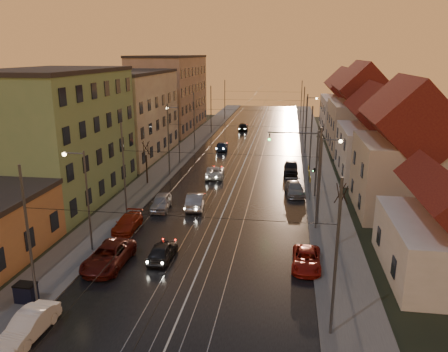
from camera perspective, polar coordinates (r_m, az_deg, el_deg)
The scene contains 48 objects.
ground at distance 31.56m, azimuth -3.39°, elevation -12.37°, with size 160.00×160.00×0.00m, color black.
road at distance 69.08m, azimuth 3.33°, elevation 3.35°, with size 16.00×120.00×0.04m, color black.
sidewalk_left at distance 70.62m, azimuth -4.79°, elevation 3.64°, with size 4.00×120.00×0.15m, color #4C4C4C.
sidewalk_right at distance 68.94m, azimuth 11.65°, elevation 3.07°, with size 4.00×120.00×0.15m, color #4C4C4C.
tram_rail_0 at distance 69.29m, azimuth 1.52°, elevation 3.44°, with size 0.06×120.00×0.03m, color gray.
tram_rail_1 at distance 69.14m, azimuth 2.70°, elevation 3.40°, with size 0.06×120.00×0.03m, color gray.
tram_rail_2 at distance 69.01m, azimuth 3.97°, elevation 3.36°, with size 0.06×120.00×0.03m, color gray.
tram_rail_3 at distance 68.92m, azimuth 5.16°, elevation 3.31°, with size 0.06×120.00×0.03m, color gray.
apartment_left_1 at distance 48.10m, azimuth -20.89°, elevation 4.72°, with size 10.00×18.00×13.00m, color #6F9860.
apartment_left_2 at distance 66.11m, azimuth -12.50°, elevation 7.71°, with size 10.00×20.00×12.00m, color tan.
apartment_left_3 at distance 88.70m, azimuth -7.03°, elevation 10.59°, with size 10.00×24.00×14.00m, color #957C60.
house_right_1 at distance 44.66m, azimuth 22.65°, elevation 2.37°, with size 8.67×10.20×10.80m.
house_right_2 at distance 57.24m, azimuth 19.53°, elevation 4.58°, with size 9.18×12.24×9.20m.
house_right_3 at distance 71.66m, azimuth 17.43°, elevation 7.81°, with size 9.18×14.28×11.50m.
house_right_4 at distance 89.45m, azimuth 15.69°, elevation 8.91°, with size 9.18×16.32×10.00m.
catenary_pole_l_0 at distance 27.68m, azimuth -24.11°, elevation -7.69°, with size 0.16×0.16×9.00m, color #595B60.
catenary_pole_r_0 at distance 23.77m, azimuth 14.40°, elevation -10.64°, with size 0.16×0.16×9.00m, color #595B60.
catenary_pole_l_1 at distance 40.34m, azimuth -12.92°, elevation 0.48°, with size 0.16×0.16×9.00m, color #595B60.
catenary_pole_r_1 at distance 37.77m, azimuth 12.23°, elevation -0.53°, with size 0.16×0.16×9.00m, color #595B60.
catenary_pole_l_2 at distance 54.21m, azimuth -7.26°, elevation 4.63°, with size 0.16×0.16×9.00m, color #595B60.
catenary_pole_r_2 at distance 52.32m, azimuth 11.25°, elevation 4.05°, with size 0.16×0.16×9.00m, color #595B60.
catenary_pole_l_3 at distance 68.56m, azimuth -3.91°, elevation 7.05°, with size 0.16×0.16×9.00m, color #595B60.
catenary_pole_r_3 at distance 67.07m, azimuth 10.70°, elevation 6.62°, with size 0.16×0.16×9.00m, color #595B60.
catenary_pole_l_4 at distance 83.13m, azimuth -1.71°, elevation 8.62°, with size 0.16×0.16×9.00m, color #595B60.
catenary_pole_r_4 at distance 81.91m, azimuth 10.35°, elevation 8.27°, with size 0.16×0.16×9.00m, color #595B60.
catenary_pole_l_5 at distance 100.79m, azimuth 0.10°, elevation 9.89°, with size 0.16×0.16×9.00m, color #595B60.
catenary_pole_r_5 at distance 99.79m, azimuth 10.06°, elevation 9.59°, with size 0.16×0.16×9.00m, color #595B60.
street_lamp_0 at distance 34.30m, azimuth -17.90°, elevation -1.94°, with size 1.75×0.32×8.00m.
street_lamp_1 at distance 38.66m, azimuth 12.92°, elevation 0.40°, with size 1.75×0.32×8.00m.
street_lamp_2 at distance 59.97m, azimuth -6.21°, elevation 6.11°, with size 1.75×0.32×8.00m.
street_lamp_3 at distance 73.96m, azimuth 10.93°, elevation 7.75°, with size 1.75×0.32×8.00m.
traffic_light_mast at distance 46.41m, azimuth 10.83°, elevation 2.71°, with size 5.30×0.32×7.20m.
bare_tree_0 at distance 51.38m, azimuth -10.09°, elevation 1.59°, with size 1.09×1.09×5.11m.
bare_tree_1 at distance 35.71m, azimuth 14.90°, elevation -5.07°, with size 1.09×1.09×5.11m.
bare_tree_2 at distance 62.62m, azimuth 12.41°, elevation 4.01°, with size 1.09×1.09×5.11m.
driving_car_0 at distance 33.26m, azimuth -8.06°, elevation -9.67°, with size 1.58×3.94×1.34m, color black.
driving_car_1 at distance 43.44m, azimuth -3.76°, elevation -3.20°, with size 1.62×4.66×1.54m, color gray.
driving_car_2 at distance 53.96m, azimuth -1.21°, elevation 0.53°, with size 2.22×4.81×1.34m, color silver.
driving_car_3 at distance 69.21m, azimuth -0.27°, elevation 3.92°, with size 1.78×4.38×1.27m, color #162543.
driving_car_4 at distance 87.26m, azimuth 2.52°, elevation 6.48°, with size 1.83×4.54×1.55m, color black.
parked_left_0 at distance 27.10m, azimuth -24.12°, elevation -17.35°, with size 1.44×4.13×1.36m, color silver.
parked_left_1 at distance 33.02m, azimuth -14.87°, elevation -10.10°, with size 2.51×5.44×1.51m, color #4E120D.
parked_left_2 at distance 39.04m, azimuth -12.47°, elevation -6.01°, with size 1.76×4.32×1.25m, color maroon.
parked_left_3 at distance 43.42m, azimuth -8.23°, elevation -3.40°, with size 1.71×4.25×1.45m, color #A2A2A8.
parked_right_0 at distance 32.36m, azimuth 10.71°, elevation -10.67°, with size 2.02×4.39×1.22m, color #9C170F.
parked_right_1 at distance 48.01m, azimuth 9.20°, elevation -1.64°, with size 1.86×4.58×1.33m, color gray.
parked_right_2 at distance 56.52m, azimuth 8.72°, elevation 1.16°, with size 1.82×4.53×1.54m, color black.
dumpster at distance 30.20m, azimuth -24.44°, elevation -13.76°, with size 1.20×0.80×1.10m, color black.
Camera 1 is at (5.85, -27.21, 14.89)m, focal length 35.00 mm.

